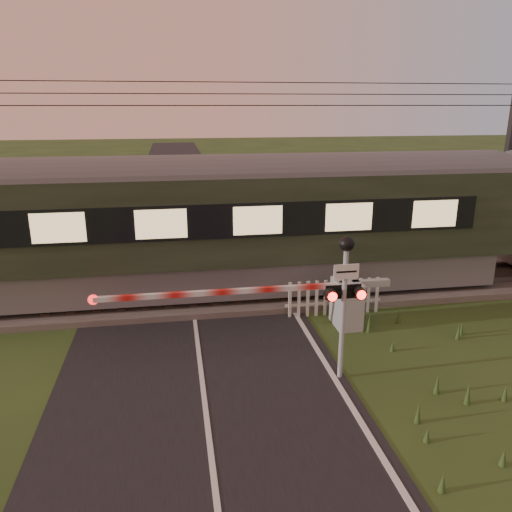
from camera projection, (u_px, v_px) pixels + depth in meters
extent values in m
plane|color=#253C17|center=(208.00, 433.00, 8.77)|extent=(160.00, 160.00, 0.00)
cube|color=black|center=(208.00, 432.00, 8.76)|extent=(6.00, 140.00, 0.02)
cube|color=#47423D|center=(192.00, 296.00, 14.88)|extent=(140.00, 3.40, 0.24)
cube|color=slate|center=(193.00, 298.00, 14.14)|extent=(140.00, 0.08, 0.14)
cube|color=slate|center=(191.00, 281.00, 15.50)|extent=(140.00, 0.08, 0.14)
cube|color=#2D2116|center=(192.00, 292.00, 14.84)|extent=(0.24, 2.20, 0.06)
cylinder|color=black|center=(185.00, 105.00, 13.01)|extent=(120.00, 0.02, 0.02)
cylinder|color=black|center=(184.00, 105.00, 13.58)|extent=(120.00, 0.02, 0.02)
cylinder|color=black|center=(183.00, 82.00, 13.12)|extent=(120.00, 0.02, 0.02)
cylinder|color=black|center=(184.00, 94.00, 13.21)|extent=(120.00, 0.02, 0.02)
cube|color=slate|center=(165.00, 273.00, 14.54)|extent=(19.43, 2.57, 0.96)
cube|color=black|center=(162.00, 217.00, 14.05)|extent=(20.24, 2.79, 2.41)
cylinder|color=#4C4C4F|center=(160.00, 174.00, 13.70)|extent=(20.24, 0.98, 0.98)
cube|color=#FFD893|center=(161.00, 224.00, 12.66)|extent=(17.40, 0.04, 0.75)
cube|color=gray|center=(347.00, 303.00, 12.86)|extent=(0.61, 0.94, 1.22)
cylinder|color=gray|center=(340.00, 304.00, 12.83)|extent=(0.13, 0.13, 1.22)
cube|color=gray|center=(370.00, 283.00, 12.80)|extent=(1.00, 0.18, 0.18)
cube|color=red|center=(222.00, 292.00, 12.20)|extent=(6.09, 0.12, 0.12)
cylinder|color=red|center=(93.00, 300.00, 11.71)|extent=(0.24, 0.04, 0.24)
cylinder|color=gray|center=(343.00, 316.00, 10.14)|extent=(0.10, 0.10, 2.80)
cube|color=white|center=(346.00, 272.00, 9.80)|extent=(0.51, 0.03, 0.30)
sphere|color=black|center=(347.00, 244.00, 9.69)|extent=(0.30, 0.30, 0.30)
cube|color=black|center=(344.00, 293.00, 9.99)|extent=(0.70, 0.06, 0.06)
cylinder|color=#FF140C|center=(333.00, 297.00, 9.77)|extent=(0.19, 0.02, 0.19)
cylinder|color=#FF140C|center=(362.00, 295.00, 9.87)|extent=(0.19, 0.02, 0.19)
cube|color=black|center=(343.00, 292.00, 10.04)|extent=(0.75, 0.02, 0.30)
cube|color=silver|center=(333.00, 303.00, 13.63)|extent=(2.70, 0.04, 0.07)
cube|color=silver|center=(334.00, 287.00, 13.50)|extent=(2.70, 0.04, 0.07)
cube|color=#2D2D30|center=(508.00, 157.00, 17.79)|extent=(0.24, 0.24, 7.48)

